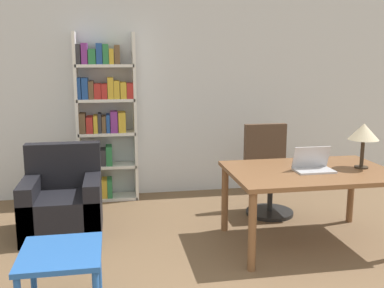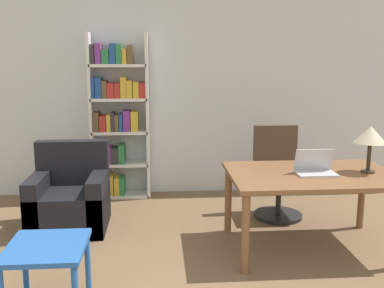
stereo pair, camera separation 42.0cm
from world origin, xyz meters
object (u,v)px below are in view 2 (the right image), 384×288
at_px(laptop, 315,169).
at_px(armchair, 70,200).
at_px(desk, 312,182).
at_px(office_chair, 277,177).
at_px(table_lamp, 370,136).
at_px(bookshelf, 116,119).
at_px(side_table_blue, 47,255).

height_order(laptop, armchair, laptop).
height_order(desk, office_chair, office_chair).
height_order(desk, armchair, armchair).
bearing_deg(armchair, desk, -16.99).
distance_m(table_lamp, armchair, 3.07).
relative_size(laptop, bookshelf, 0.17).
distance_m(side_table_blue, bookshelf, 2.76).
bearing_deg(laptop, office_chair, 94.89).
bearing_deg(table_lamp, bookshelf, 144.18).
bearing_deg(side_table_blue, laptop, 21.85).
xyz_separation_m(table_lamp, armchair, (-2.88, 0.73, -0.78)).
height_order(desk, laptop, laptop).
height_order(armchair, bookshelf, bookshelf).
bearing_deg(armchair, side_table_blue, -84.61).
distance_m(laptop, armchair, 2.53).
height_order(laptop, bookshelf, bookshelf).
bearing_deg(desk, office_chair, 94.54).
bearing_deg(bookshelf, armchair, -111.87).
bearing_deg(laptop, desk, 103.29).
xyz_separation_m(office_chair, armchair, (-2.28, -0.21, -0.15)).
bearing_deg(side_table_blue, office_chair, 41.01).
relative_size(laptop, office_chair, 0.35).
bearing_deg(bookshelf, table_lamp, -35.82).
bearing_deg(table_lamp, laptop, -177.27).
bearing_deg(desk, table_lamp, -1.44).
relative_size(side_table_blue, bookshelf, 0.28).
distance_m(desk, armchair, 2.49).
distance_m(desk, side_table_blue, 2.40).
distance_m(laptop, office_chair, 1.02).
distance_m(desk, bookshelf, 2.65).
xyz_separation_m(desk, laptop, (0.01, -0.04, 0.13)).
xyz_separation_m(office_chair, bookshelf, (-1.87, 0.83, 0.58)).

